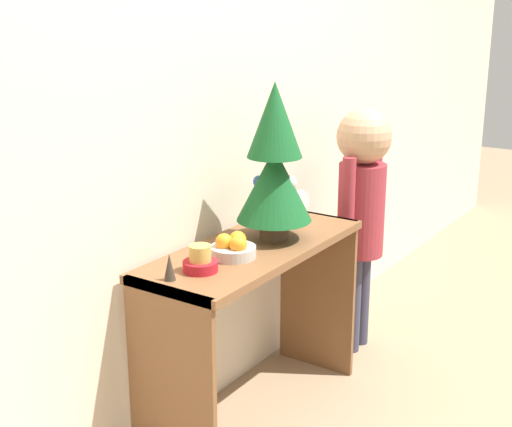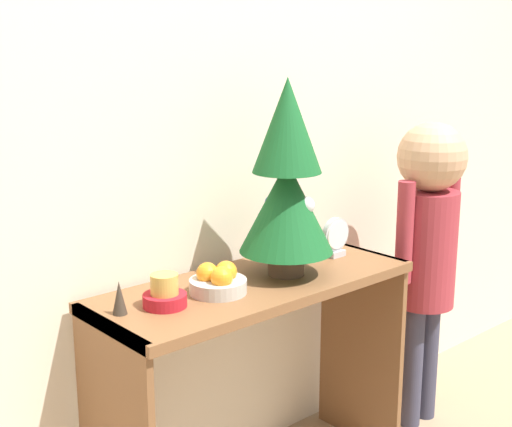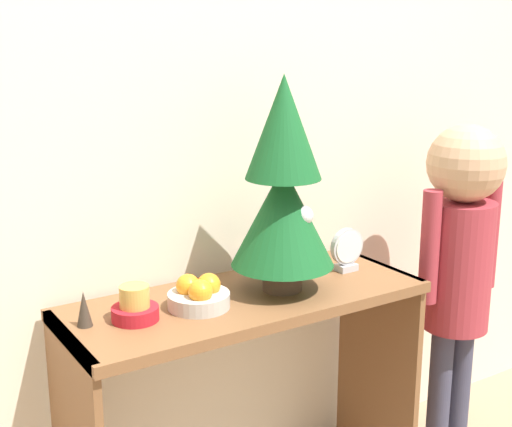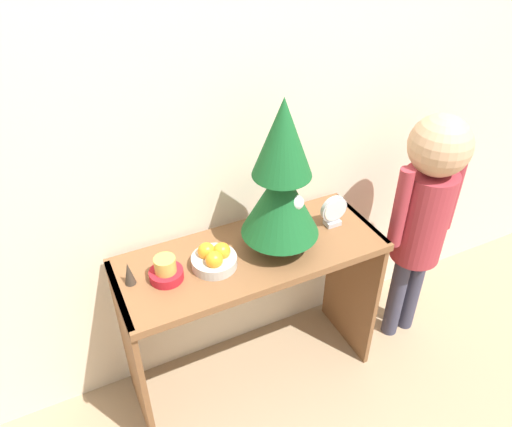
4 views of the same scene
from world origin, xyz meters
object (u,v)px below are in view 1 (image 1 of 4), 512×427
(mini_tree, at_px, (274,164))
(fruit_bowl, at_px, (233,248))
(desk_clock, at_px, (301,206))
(child_figure, at_px, (362,195))
(figurine, at_px, (169,267))
(singing_bowl, at_px, (200,261))

(mini_tree, xyz_separation_m, fruit_bowl, (-0.25, 0.01, -0.25))
(desk_clock, xyz_separation_m, child_figure, (0.39, -0.08, -0.03))
(mini_tree, distance_m, desk_clock, 0.33)
(fruit_bowl, bearing_deg, desk_clock, 2.53)
(fruit_bowl, height_order, child_figure, child_figure)
(fruit_bowl, distance_m, figurine, 0.29)
(fruit_bowl, xyz_separation_m, figurine, (-0.29, 0.04, 0.01))
(desk_clock, bearing_deg, child_figure, -11.82)
(singing_bowl, bearing_deg, figurine, 164.81)
(child_figure, bearing_deg, desk_clock, 168.18)
(singing_bowl, bearing_deg, fruit_bowl, -3.53)
(fruit_bowl, relative_size, figurine, 1.82)
(singing_bowl, bearing_deg, desk_clock, 0.99)
(mini_tree, xyz_separation_m, figurine, (-0.54, 0.05, -0.24))
(mini_tree, bearing_deg, child_figure, -4.77)
(singing_bowl, relative_size, desk_clock, 0.90)
(figurine, bearing_deg, fruit_bowl, -8.36)
(mini_tree, xyz_separation_m, singing_bowl, (-0.42, 0.02, -0.25))
(child_figure, bearing_deg, mini_tree, 175.23)
(singing_bowl, relative_size, child_figure, 0.10)
(fruit_bowl, bearing_deg, child_figure, -3.81)
(mini_tree, relative_size, child_figure, 0.52)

